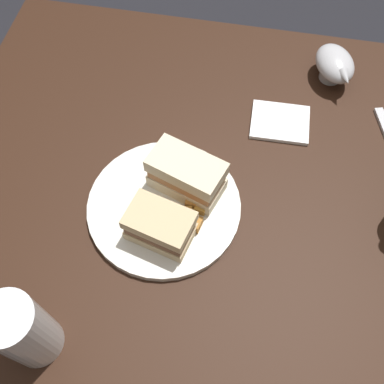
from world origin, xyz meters
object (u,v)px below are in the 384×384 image
sandwich_half_right (187,175)px  gravy_boat (335,65)px  plate (164,207)px  sandwich_half_left (160,226)px  pint_glass (25,332)px  napkin (280,122)px

sandwich_half_right → gravy_boat: size_ratio=1.13×
plate → sandwich_half_left: sandwich_half_left is taller
plate → sandwich_half_right: 0.07m
pint_glass → plate: bearing=61.8°
sandwich_half_left → pint_glass: (-0.14, -0.20, 0.02)m
sandwich_half_left → sandwich_half_right: sandwich_half_right is taller
sandwich_half_left → gravy_boat: 0.48m
plate → napkin: size_ratio=2.38×
plate → napkin: 0.28m
sandwich_half_right → napkin: (0.15, 0.18, -0.05)m
sandwich_half_right → napkin: 0.24m
pint_glass → gravy_boat: bearing=56.3°
sandwich_half_left → pint_glass: pint_glass is taller
sandwich_half_right → pint_glass: (-0.17, -0.29, 0.01)m
plate → napkin: plate is taller
plate → sandwich_half_left: (0.01, -0.05, 0.04)m
gravy_boat → napkin: gravy_boat is taller
sandwich_half_left → napkin: size_ratio=1.06×
sandwich_half_left → sandwich_half_right: (0.02, 0.10, 0.01)m
sandwich_half_left → gravy_boat: bearing=57.3°
sandwich_half_right → pint_glass: size_ratio=0.94×
pint_glass → sandwich_half_right: bearing=60.6°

